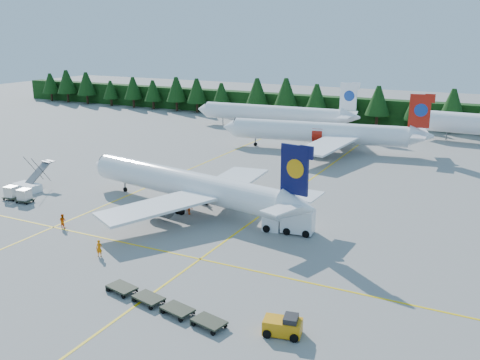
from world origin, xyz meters
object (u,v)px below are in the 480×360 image
at_px(service_truck, 289,220).
at_px(airliner_red, 315,132).
at_px(airliner_navy, 181,183).
at_px(airstairs, 29,185).
at_px(baggage_tug, 284,326).

bearing_deg(service_truck, airliner_red, 98.72).
distance_m(airliner_navy, airstairs, 23.83).
relative_size(service_truck, baggage_tug, 1.91).
height_order(airliner_navy, airstairs, airliner_navy).
distance_m(airliner_red, service_truck, 43.91).
xyz_separation_m(airliner_navy, airliner_red, (4.39, 40.19, 0.27)).
bearing_deg(baggage_tug, service_truck, 99.24).
distance_m(airliner_red, baggage_tug, 65.36).
xyz_separation_m(airliner_red, service_truck, (11.52, -42.32, -2.01)).
relative_size(airliner_navy, baggage_tug, 11.33).
bearing_deg(airliner_navy, airstairs, -160.41).
bearing_deg(airliner_red, airliner_navy, -105.30).
bearing_deg(airliner_red, airstairs, -131.34).
height_order(airliner_red, baggage_tug, airliner_red).
height_order(airliner_navy, service_truck, airliner_navy).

